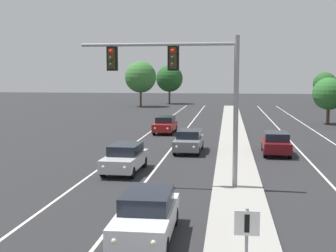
{
  "coord_description": "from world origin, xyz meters",
  "views": [
    {
      "loc": [
        -0.52,
        -6.27,
        5.49
      ],
      "look_at": [
        -3.2,
        13.64,
        3.2
      ],
      "focal_mm": 47.81,
      "sensor_mm": 36.0,
      "label": 1
    }
  ],
  "objects_px": {
    "car_oncoming_white": "(147,215)",
    "tree_far_left_b": "(169,79)",
    "tree_far_right_b": "(325,84)",
    "tree_far_right_c": "(329,94)",
    "tree_far_left_c": "(141,77)",
    "car_receding_darkred": "(276,143)",
    "car_oncoming_red": "(165,125)",
    "car_oncoming_silver": "(125,158)",
    "median_sign_post": "(247,240)",
    "car_oncoming_grey": "(189,141)",
    "overhead_signal_mast": "(186,79)"
  },
  "relations": [
    {
      "from": "tree_far_right_c",
      "to": "car_oncoming_grey",
      "type": "bearing_deg",
      "value": -124.31
    },
    {
      "from": "tree_far_right_c",
      "to": "tree_far_left_b",
      "type": "relative_size",
      "value": 0.71
    },
    {
      "from": "tree_far_left_c",
      "to": "overhead_signal_mast",
      "type": "bearing_deg",
      "value": -76.67
    },
    {
      "from": "tree_far_right_b",
      "to": "tree_far_right_c",
      "type": "bearing_deg",
      "value": -100.79
    },
    {
      "from": "car_oncoming_white",
      "to": "car_oncoming_silver",
      "type": "xyz_separation_m",
      "value": [
        -3.1,
        10.09,
        0.0
      ]
    },
    {
      "from": "car_oncoming_silver",
      "to": "car_oncoming_grey",
      "type": "bearing_deg",
      "value": 67.15
    },
    {
      "from": "car_oncoming_grey",
      "to": "car_oncoming_red",
      "type": "distance_m",
      "value": 10.62
    },
    {
      "from": "car_oncoming_white",
      "to": "car_oncoming_red",
      "type": "height_order",
      "value": "same"
    },
    {
      "from": "car_oncoming_grey",
      "to": "car_oncoming_red",
      "type": "xyz_separation_m",
      "value": [
        -3.15,
        10.14,
        0.0
      ]
    },
    {
      "from": "tree_far_right_b",
      "to": "car_receding_darkred",
      "type": "bearing_deg",
      "value": -104.89
    },
    {
      "from": "car_oncoming_grey",
      "to": "tree_far_left_c",
      "type": "bearing_deg",
      "value": 105.35
    },
    {
      "from": "overhead_signal_mast",
      "to": "car_oncoming_grey",
      "type": "height_order",
      "value": "overhead_signal_mast"
    },
    {
      "from": "tree_far_left_c",
      "to": "car_oncoming_white",
      "type": "bearing_deg",
      "value": -78.68
    },
    {
      "from": "overhead_signal_mast",
      "to": "tree_far_right_c",
      "type": "distance_m",
      "value": 33.38
    },
    {
      "from": "car_receding_darkred",
      "to": "tree_far_right_c",
      "type": "relative_size",
      "value": 0.86
    },
    {
      "from": "median_sign_post",
      "to": "car_receding_darkred",
      "type": "height_order",
      "value": "median_sign_post"
    },
    {
      "from": "car_oncoming_red",
      "to": "tree_far_right_c",
      "type": "height_order",
      "value": "tree_far_right_c"
    },
    {
      "from": "car_oncoming_red",
      "to": "car_oncoming_silver",
      "type": "bearing_deg",
      "value": -89.55
    },
    {
      "from": "car_oncoming_red",
      "to": "car_receding_darkred",
      "type": "xyz_separation_m",
      "value": [
        9.24,
        -10.35,
        0.0
      ]
    },
    {
      "from": "tree_far_left_b",
      "to": "tree_far_right_b",
      "type": "xyz_separation_m",
      "value": [
        28.36,
        -2.22,
        -0.91
      ]
    },
    {
      "from": "car_oncoming_silver",
      "to": "tree_far_right_c",
      "type": "distance_m",
      "value": 32.44
    },
    {
      "from": "car_oncoming_grey",
      "to": "tree_far_left_c",
      "type": "xyz_separation_m",
      "value": [
        -12.44,
        45.31,
        4.35
      ]
    },
    {
      "from": "overhead_signal_mast",
      "to": "tree_far_left_c",
      "type": "xyz_separation_m",
      "value": [
        -13.16,
        55.52,
        -0.15
      ]
    },
    {
      "from": "car_oncoming_silver",
      "to": "tree_far_left_b",
      "type": "height_order",
      "value": "tree_far_left_b"
    },
    {
      "from": "median_sign_post",
      "to": "tree_far_left_b",
      "type": "distance_m",
      "value": 76.02
    },
    {
      "from": "overhead_signal_mast",
      "to": "car_oncoming_grey",
      "type": "distance_m",
      "value": 11.18
    },
    {
      "from": "median_sign_post",
      "to": "car_oncoming_grey",
      "type": "distance_m",
      "value": 21.46
    },
    {
      "from": "overhead_signal_mast",
      "to": "tree_far_left_b",
      "type": "bearing_deg",
      "value": 98.18
    },
    {
      "from": "car_receding_darkred",
      "to": "tree_far_left_c",
      "type": "height_order",
      "value": "tree_far_left_c"
    },
    {
      "from": "overhead_signal_mast",
      "to": "car_oncoming_grey",
      "type": "bearing_deg",
      "value": 94.04
    },
    {
      "from": "tree_far_right_c",
      "to": "car_oncoming_white",
      "type": "bearing_deg",
      "value": -110.18
    },
    {
      "from": "car_oncoming_silver",
      "to": "tree_far_right_b",
      "type": "height_order",
      "value": "tree_far_right_b"
    },
    {
      "from": "median_sign_post",
      "to": "car_oncoming_silver",
      "type": "distance_m",
      "value": 15.4
    },
    {
      "from": "car_oncoming_grey",
      "to": "tree_far_right_b",
      "type": "bearing_deg",
      "value": 68.95
    },
    {
      "from": "car_oncoming_grey",
      "to": "car_oncoming_silver",
      "type": "bearing_deg",
      "value": -112.85
    },
    {
      "from": "car_oncoming_grey",
      "to": "tree_far_right_b",
      "type": "relative_size",
      "value": 0.75
    },
    {
      "from": "tree_far_right_c",
      "to": "tree_far_left_c",
      "type": "relative_size",
      "value": 0.66
    },
    {
      "from": "median_sign_post",
      "to": "car_oncoming_silver",
      "type": "relative_size",
      "value": 0.49
    },
    {
      "from": "median_sign_post",
      "to": "car_oncoming_white",
      "type": "xyz_separation_m",
      "value": [
        -3.15,
        3.96,
        -0.77
      ]
    },
    {
      "from": "car_oncoming_grey",
      "to": "car_oncoming_red",
      "type": "bearing_deg",
      "value": 107.25
    },
    {
      "from": "tree_far_left_b",
      "to": "tree_far_right_b",
      "type": "height_order",
      "value": "tree_far_left_b"
    },
    {
      "from": "tree_far_left_b",
      "to": "tree_far_right_b",
      "type": "relative_size",
      "value": 1.23
    },
    {
      "from": "tree_far_left_c",
      "to": "tree_far_right_c",
      "type": "bearing_deg",
      "value": -43.39
    },
    {
      "from": "car_receding_darkred",
      "to": "tree_far_right_c",
      "type": "xyz_separation_m",
      "value": [
        7.83,
        20.6,
        2.6
      ]
    },
    {
      "from": "car_oncoming_grey",
      "to": "tree_far_right_c",
      "type": "relative_size",
      "value": 0.86
    },
    {
      "from": "car_oncoming_grey",
      "to": "median_sign_post",
      "type": "bearing_deg",
      "value": -81.32
    },
    {
      "from": "car_oncoming_silver",
      "to": "tree_far_left_b",
      "type": "xyz_separation_m",
      "value": [
        -5.47,
        60.99,
        4.03
      ]
    },
    {
      "from": "car_oncoming_white",
      "to": "tree_far_left_b",
      "type": "relative_size",
      "value": 0.61
    },
    {
      "from": "tree_far_right_c",
      "to": "car_oncoming_red",
      "type": "bearing_deg",
      "value": -149.01
    },
    {
      "from": "median_sign_post",
      "to": "tree_far_right_c",
      "type": "xyz_separation_m",
      "value": [
        10.68,
        41.6,
        1.83
      ]
    }
  ]
}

